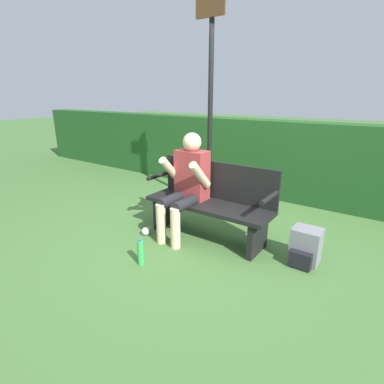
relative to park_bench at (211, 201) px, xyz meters
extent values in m
plane|color=#426B33|center=(0.00, -0.07, -0.44)|extent=(40.00, 40.00, 0.00)
cube|color=#1E4C1E|center=(0.00, 1.91, 0.18)|extent=(12.00, 0.43, 1.24)
cube|color=black|center=(0.00, -0.07, -0.03)|extent=(1.52, 0.46, 0.05)
cube|color=black|center=(0.00, 0.15, 0.22)|extent=(1.52, 0.04, 0.45)
cube|color=black|center=(-0.64, -0.07, -0.25)|extent=(0.06, 0.42, 0.39)
cube|color=black|center=(0.64, -0.07, -0.25)|extent=(0.06, 0.42, 0.39)
cylinder|color=black|center=(-0.74, -0.07, 0.21)|extent=(0.05, 0.42, 0.05)
cylinder|color=black|center=(0.74, -0.07, 0.21)|extent=(0.05, 0.42, 0.05)
cube|color=#993333|center=(-0.25, -0.02, 0.29)|extent=(0.38, 0.22, 0.58)
sphere|color=beige|center=(-0.25, -0.02, 0.67)|extent=(0.22, 0.22, 0.22)
cylinder|color=black|center=(-0.36, -0.25, 0.03)|extent=(0.13, 0.46, 0.13)
cylinder|color=black|center=(-0.15, -0.25, 0.03)|extent=(0.13, 0.46, 0.13)
cylinder|color=beige|center=(-0.36, -0.48, -0.21)|extent=(0.11, 0.11, 0.47)
cylinder|color=beige|center=(-0.15, -0.48, -0.21)|extent=(0.11, 0.11, 0.47)
cylinder|color=beige|center=(-0.47, -0.16, 0.35)|extent=(0.09, 0.35, 0.35)
cylinder|color=beige|center=(-0.04, -0.16, 0.35)|extent=(0.09, 0.35, 0.35)
cube|color=slate|center=(1.11, 0.05, -0.26)|extent=(0.28, 0.23, 0.37)
cube|color=black|center=(1.11, -0.11, -0.35)|extent=(0.21, 0.08, 0.17)
cylinder|color=green|center=(-0.22, -0.96, -0.31)|extent=(0.07, 0.07, 0.26)
cylinder|color=#2D66B2|center=(-0.22, -0.96, -0.17)|extent=(0.04, 0.04, 0.02)
cylinder|color=black|center=(-0.57, 0.87, 0.98)|extent=(0.07, 0.07, 2.85)
cube|color=brown|center=(-0.57, 0.82, 2.24)|extent=(0.43, 0.02, 0.23)
sphere|color=silver|center=(-0.64, -0.45, -0.39)|extent=(0.10, 0.10, 0.10)
camera|label=1|loc=(1.74, -2.82, 1.20)|focal=28.00mm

